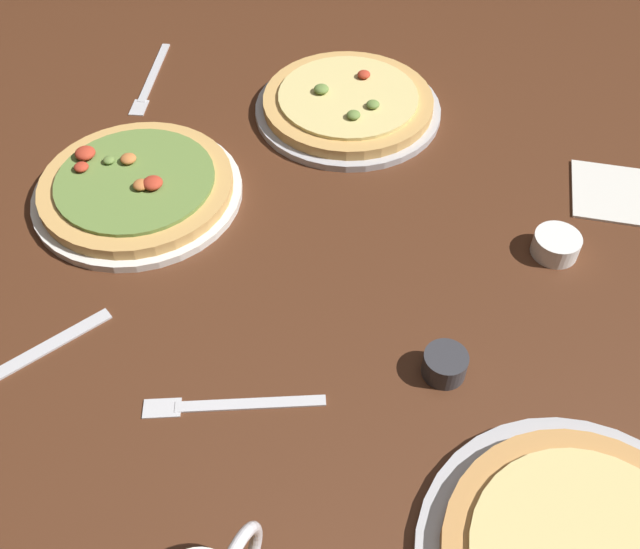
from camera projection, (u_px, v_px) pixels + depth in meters
ground_plane at (320, 291)px, 0.97m from camera, size 2.40×2.40×0.03m
pizza_plate_far at (348, 104)px, 1.20m from camera, size 0.31×0.31×0.05m
pizza_plate_side at (137, 187)px, 1.06m from camera, size 0.31×0.31×0.05m
ramekin_sauce at (556, 245)px, 0.98m from camera, size 0.06×0.06×0.03m
ramekin_butter at (445, 364)px, 0.85m from camera, size 0.05×0.05×0.03m
napkin_folded at (616, 192)px, 1.07m from camera, size 0.13×0.13×0.01m
fork_left at (229, 404)px, 0.83m from camera, size 0.21×0.08×0.01m
knife_right at (28, 357)px, 0.87m from camera, size 0.15×0.19×0.01m
fork_spare at (151, 79)px, 1.27m from camera, size 0.05×0.22×0.01m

